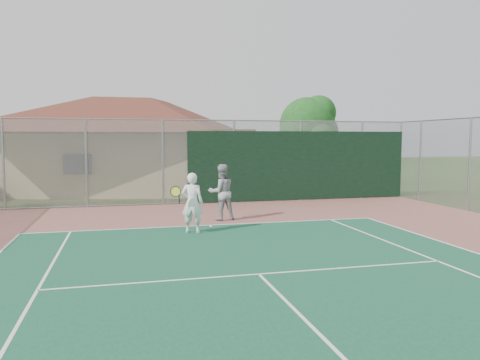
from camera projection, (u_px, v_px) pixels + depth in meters
name	position (u px, v px, depth m)	size (l,w,h in m)	color
back_fence	(237.00, 164.00, 19.91)	(20.08, 0.11, 3.53)	gray
side_fence_right	(469.00, 165.00, 17.48)	(0.08, 9.00, 3.50)	gray
clubhouse	(133.00, 135.00, 25.00)	(14.75, 11.32, 5.72)	#CCB582
tree	(309.00, 127.00, 26.11)	(3.68, 3.49, 5.13)	#382214
player_white_front	(192.00, 203.00, 13.39)	(1.04, 0.69, 1.73)	white
player_grey_back	(221.00, 193.00, 15.56)	(1.00, 0.84, 1.86)	#9D9FA2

